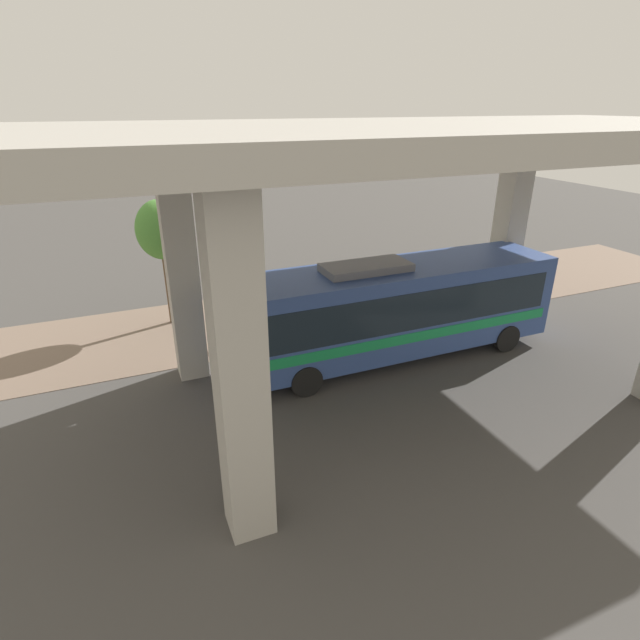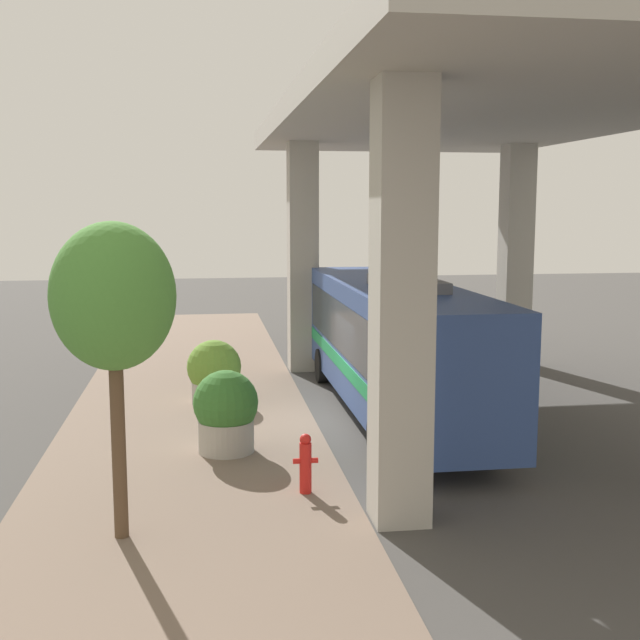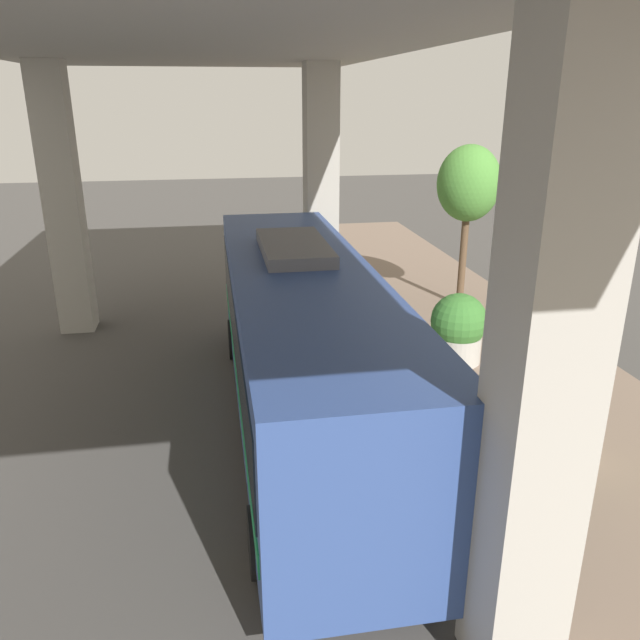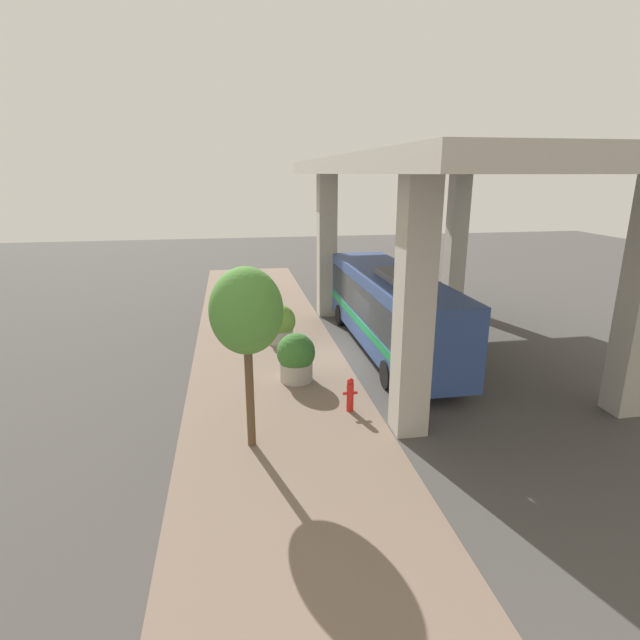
{
  "view_description": "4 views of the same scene",
  "coord_description": "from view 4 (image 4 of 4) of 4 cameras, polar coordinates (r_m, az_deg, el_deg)",
  "views": [
    {
      "loc": [
        15.42,
        -8.02,
        8.22
      ],
      "look_at": [
        0.45,
        -1.72,
        1.1
      ],
      "focal_mm": 28.0,
      "sensor_mm": 36.0,
      "label": 1
    },
    {
      "loc": [
        -2.65,
        -18.66,
        5.16
      ],
      "look_at": [
        0.05,
        -0.44,
        2.55
      ],
      "focal_mm": 45.0,
      "sensor_mm": 36.0,
      "label": 2
    },
    {
      "loc": [
        3.61,
        11.39,
        6.28
      ],
      "look_at": [
        1.19,
        -2.48,
        1.2
      ],
      "focal_mm": 35.0,
      "sensor_mm": 36.0,
      "label": 3
    },
    {
      "loc": [
        -4.25,
        -18.62,
        7.15
      ],
      "look_at": [
        -1.4,
        -2.47,
        2.32
      ],
      "focal_mm": 28.0,
      "sensor_mm": 36.0,
      "label": 4
    }
  ],
  "objects": [
    {
      "name": "street_tree_near",
      "position": [
        12.73,
        -8.42,
        0.87
      ],
      "size": [
        1.88,
        1.88,
        4.95
      ],
      "color": "brown",
      "rests_on": "ground"
    },
    {
      "name": "bus",
      "position": [
        20.65,
        8.0,
        1.55
      ],
      "size": [
        2.7,
        11.36,
        3.53
      ],
      "color": "#334C8C",
      "rests_on": "ground"
    },
    {
      "name": "ground_plane",
      "position": [
        20.4,
        2.67,
        -4.13
      ],
      "size": [
        80.0,
        80.0,
        0.0
      ],
      "primitive_type": "plane",
      "color": "#474442",
      "rests_on": "ground"
    },
    {
      "name": "sidewalk_strip",
      "position": [
        19.98,
        -5.79,
        -4.62
      ],
      "size": [
        6.0,
        40.0,
        0.02
      ],
      "color": "#7A6656",
      "rests_on": "ground"
    },
    {
      "name": "fire_hydrant",
      "position": [
        15.65,
        3.46,
        -8.51
      ],
      "size": [
        0.45,
        0.22,
        1.12
      ],
      "color": "red",
      "rests_on": "ground"
    },
    {
      "name": "planter_front",
      "position": [
        21.83,
        -4.66,
        -0.49
      ],
      "size": [
        1.42,
        1.42,
        1.69
      ],
      "color": "#ADA89E",
      "rests_on": "ground"
    },
    {
      "name": "overpass",
      "position": [
        20.37,
        14.37,
        14.91
      ],
      "size": [
        9.4,
        20.58,
        7.74
      ],
      "color": "#ADA89E",
      "rests_on": "ground"
    },
    {
      "name": "planter_middle",
      "position": [
        17.74,
        -2.75,
        -4.31
      ],
      "size": [
        1.37,
        1.37,
        1.76
      ],
      "color": "#ADA89E",
      "rests_on": "ground"
    }
  ]
}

